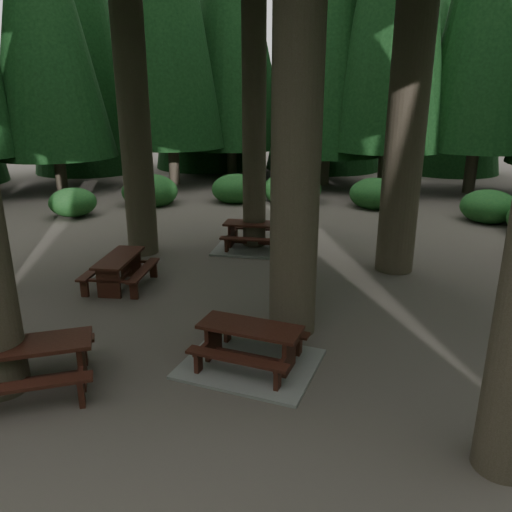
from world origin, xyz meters
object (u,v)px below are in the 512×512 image
(picnic_table_a, at_px, (250,352))
(picnic_table_c, at_px, (255,240))
(picnic_table_b, at_px, (120,267))
(picnic_table_e, at_px, (29,360))

(picnic_table_a, xyz_separation_m, picnic_table_c, (-1.87, 6.02, 0.02))
(picnic_table_b, height_order, picnic_table_c, picnic_table_c)
(picnic_table_b, bearing_deg, picnic_table_c, -39.64)
(picnic_table_a, bearing_deg, picnic_table_b, 152.32)
(picnic_table_a, height_order, picnic_table_e, picnic_table_e)
(picnic_table_c, height_order, picnic_table_e, picnic_table_e)
(picnic_table_a, relative_size, picnic_table_c, 0.91)
(picnic_table_e, bearing_deg, picnic_table_c, 48.85)
(picnic_table_a, bearing_deg, picnic_table_c, 110.80)
(picnic_table_c, distance_m, picnic_table_e, 7.74)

